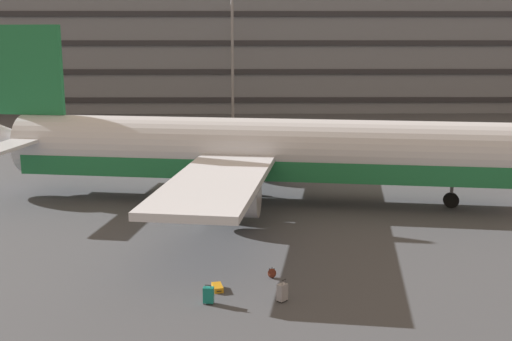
{
  "coord_description": "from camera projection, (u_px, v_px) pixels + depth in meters",
  "views": [
    {
      "loc": [
        1.84,
        -39.67,
        9.96
      ],
      "look_at": [
        2.18,
        -6.7,
        3.0
      ],
      "focal_mm": 44.29,
      "sensor_mm": 36.0,
      "label": 1
    }
  ],
  "objects": [
    {
      "name": "ground_plane",
      "position": [
        221.0,
        195.0,
        40.85
      ],
      "size": [
        600.0,
        600.0,
        0.0
      ],
      "primitive_type": "plane",
      "color": "#424449"
    },
    {
      "name": "backpack_small",
      "position": [
        272.0,
        273.0,
        26.62
      ],
      "size": [
        0.37,
        0.25,
        0.47
      ],
      "color": "#592619",
      "rests_on": "ground_plane"
    },
    {
      "name": "suitcase_laid_flat",
      "position": [
        282.0,
        292.0,
        24.23
      ],
      "size": [
        0.45,
        0.46,
        0.91
      ],
      "color": "gray",
      "rests_on": "ground_plane"
    },
    {
      "name": "suitcase_navy",
      "position": [
        217.0,
        288.0,
        25.37
      ],
      "size": [
        0.53,
        0.81,
        0.21
      ],
      "color": "orange",
      "rests_on": "ground_plane"
    },
    {
      "name": "airliner",
      "position": [
        252.0,
        151.0,
        38.71
      ],
      "size": [
        36.63,
        29.68,
        10.75
      ],
      "color": "silver",
      "rests_on": "ground_plane"
    },
    {
      "name": "terminal_structure",
      "position": [
        237.0,
        42.0,
        92.21
      ],
      "size": [
        167.56,
        20.59,
        18.51
      ],
      "color": "slate",
      "rests_on": "ground_plane"
    },
    {
      "name": "light_mast_left",
      "position": [
        232.0,
        20.0,
        77.49
      ],
      "size": [
        1.8,
        0.5,
        20.8
      ],
      "color": "gray",
      "rests_on": "ground_plane"
    },
    {
      "name": "suitcase_orange",
      "position": [
        209.0,
        295.0,
        24.02
      ],
      "size": [
        0.43,
        0.31,
        0.79
      ],
      "color": "#147266",
      "rests_on": "ground_plane"
    }
  ]
}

